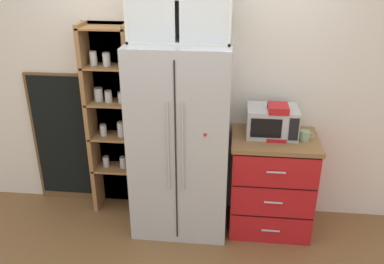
{
  "coord_description": "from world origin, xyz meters",
  "views": [
    {
      "loc": [
        0.45,
        -3.22,
        2.42
      ],
      "look_at": [
        0.1,
        0.03,
        0.97
      ],
      "focal_mm": 37.72,
      "sensor_mm": 36.0,
      "label": 1
    }
  ],
  "objects": [
    {
      "name": "microwave",
      "position": [
        0.8,
        0.12,
        1.07
      ],
      "size": [
        0.44,
        0.33,
        0.26
      ],
      "color": "#B7BABF",
      "rests_on": "counter_cabinet"
    },
    {
      "name": "refrigerator",
      "position": [
        0.0,
        0.03,
        0.88
      ],
      "size": [
        0.86,
        0.66,
        1.76
      ],
      "color": "#B7BABF",
      "rests_on": "ground"
    },
    {
      "name": "wall_back_cream",
      "position": [
        0.0,
        0.4,
        1.27
      ],
      "size": [
        4.91,
        0.1,
        2.55
      ],
      "primitive_type": "cube",
      "color": "silver",
      "rests_on": "ground"
    },
    {
      "name": "pantry_shelf_column",
      "position": [
        -0.69,
        0.28,
        0.97
      ],
      "size": [
        0.49,
        0.29,
        1.87
      ],
      "color": "brown",
      "rests_on": "ground"
    },
    {
      "name": "bottle_cobalt",
      "position": [
        0.83,
        0.09,
        1.05
      ],
      "size": [
        0.06,
        0.06,
        0.26
      ],
      "color": "navy",
      "rests_on": "counter_cabinet"
    },
    {
      "name": "chalkboard_menu",
      "position": [
        -1.26,
        0.33,
        0.7
      ],
      "size": [
        0.6,
        0.04,
        1.38
      ],
      "color": "brown",
      "rests_on": "ground"
    },
    {
      "name": "coffee_maker",
      "position": [
        0.83,
        0.08,
        1.09
      ],
      "size": [
        0.17,
        0.2,
        0.31
      ],
      "color": "red",
      "rests_on": "counter_cabinet"
    },
    {
      "name": "counter_cabinet",
      "position": [
        0.83,
        0.07,
        0.47
      ],
      "size": [
        0.76,
        0.59,
        0.94
      ],
      "color": "red",
      "rests_on": "ground"
    },
    {
      "name": "ground_plane",
      "position": [
        0.0,
        0.0,
        0.0
      ],
      "size": [
        10.61,
        10.61,
        0.0
      ],
      "primitive_type": "plane",
      "color": "brown"
    },
    {
      "name": "mug_sage",
      "position": [
        1.08,
        0.03,
        0.98
      ],
      "size": [
        0.12,
        0.09,
        0.09
      ],
      "color": "#8CA37F",
      "rests_on": "counter_cabinet"
    }
  ]
}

